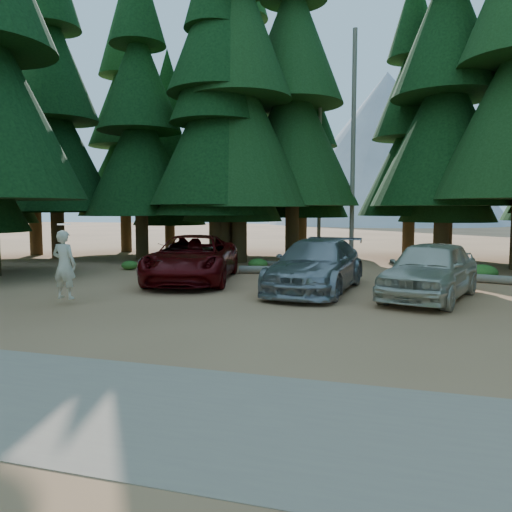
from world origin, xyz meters
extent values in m
plane|color=#95623F|center=(0.00, 0.00, 0.00)|extent=(160.00, 160.00, 0.00)
cube|color=tan|center=(0.00, -6.50, 0.01)|extent=(26.00, 3.50, 0.01)
cylinder|color=slate|center=(0.80, 14.50, 6.00)|extent=(0.24, 0.24, 12.00)
cylinder|color=slate|center=(-1.20, 16.00, 5.00)|extent=(0.20, 0.20, 10.00)
cone|color=gray|center=(0.00, 85.00, 14.00)|extent=(44.00, 44.00, 28.00)
cone|color=gray|center=(-8.00, 95.00, 10.00)|extent=(36.00, 36.00, 20.00)
imported|color=#500609|center=(-4.16, 4.83, 0.87)|extent=(4.23, 6.78, 1.75)
imported|color=#919499|center=(0.67, 4.01, 0.86)|extent=(2.92, 6.11, 1.72)
imported|color=beige|center=(4.25, 3.53, 0.89)|extent=(3.54, 5.62, 1.78)
imported|color=beige|center=(-5.80, -0.44, 1.16)|extent=(0.73, 0.49, 1.96)
cylinder|color=white|center=(-5.80, -0.39, 2.30)|extent=(0.36, 0.36, 0.04)
cylinder|color=slate|center=(-0.88, 7.97, 0.17)|extent=(4.73, 1.01, 0.34)
cylinder|color=slate|center=(-2.16, 10.50, 0.12)|extent=(2.78, 1.54, 0.25)
cylinder|color=slate|center=(7.24, 7.32, 0.16)|extent=(4.86, 1.74, 0.32)
ellipsoid|color=#2D5A1B|center=(-8.59, 9.66, 0.24)|extent=(0.87, 0.87, 0.48)
ellipsoid|color=#2D5A1B|center=(-5.35, 9.08, 0.26)|extent=(0.94, 0.94, 0.52)
ellipsoid|color=#2D5A1B|center=(-2.89, 9.31, 0.25)|extent=(0.90, 0.90, 0.49)
ellipsoid|color=#2D5A1B|center=(-0.46, 7.28, 0.29)|extent=(1.05, 1.05, 0.58)
ellipsoid|color=#2D5A1B|center=(5.18, 7.08, 0.29)|extent=(1.05, 1.05, 0.58)
ellipsoid|color=#2D5A1B|center=(6.40, 8.28, 0.31)|extent=(1.12, 1.12, 0.61)
ellipsoid|color=#2D5A1B|center=(-8.41, 7.48, 0.20)|extent=(0.74, 0.74, 0.41)
camera|label=1|loc=(3.41, -12.41, 2.71)|focal=35.00mm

